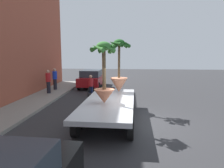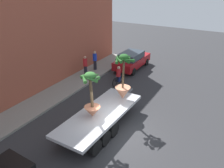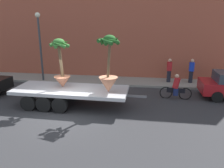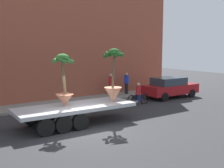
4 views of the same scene
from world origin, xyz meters
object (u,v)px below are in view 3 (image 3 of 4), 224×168
pedestrian_near_gate (191,70)px  pedestrian_far_left (169,70)px  potted_palm_rear (61,67)px  flatbed_trailer (66,92)px  street_lamp (40,38)px  potted_palm_middle (109,71)px  cyclist (176,88)px

pedestrian_near_gate → pedestrian_far_left: size_ratio=1.00×
potted_palm_rear → pedestrian_near_gate: bearing=32.8°
flatbed_trailer → pedestrian_near_gate: 9.01m
street_lamp → potted_palm_middle: bearing=-38.5°
pedestrian_near_gate → street_lamp: bearing=-175.2°
cyclist → pedestrian_near_gate: pedestrian_near_gate is taller
potted_palm_rear → street_lamp: street_lamp is taller
pedestrian_near_gate → flatbed_trailer: bearing=-145.6°
potted_palm_middle → pedestrian_near_gate: bearing=47.0°
potted_palm_rear → potted_palm_middle: 2.67m
cyclist → pedestrian_far_left: pedestrian_far_left is taller
potted_palm_rear → pedestrian_near_gate: potted_palm_rear is taller
street_lamp → pedestrian_far_left: bearing=5.3°
potted_palm_middle → pedestrian_far_left: 6.49m
potted_palm_middle → cyclist: bearing=31.7°
pedestrian_far_left → street_lamp: size_ratio=0.35×
cyclist → pedestrian_far_left: (-0.11, 3.13, 0.37)m
cyclist → pedestrian_near_gate: bearing=65.8°
pedestrian_near_gate → potted_palm_rear: bearing=-147.2°
flatbed_trailer → potted_palm_rear: size_ratio=2.72×
potted_palm_middle → pedestrian_near_gate: size_ratio=1.67×
potted_palm_rear → flatbed_trailer: bearing=-31.9°
flatbed_trailer → potted_palm_middle: size_ratio=2.49×
potted_palm_middle → pedestrian_far_left: size_ratio=1.67×
potted_palm_middle → cyclist: (3.62, 2.23, -1.42)m
cyclist → street_lamp: 9.91m
flatbed_trailer → potted_palm_rear: (-0.24, 0.15, 1.32)m
cyclist → street_lamp: street_lamp is taller
potted_palm_middle → cyclist: size_ratio=1.55×
potted_palm_rear → pedestrian_far_left: (6.14, 4.88, -1.04)m
flatbed_trailer → street_lamp: (-3.30, 4.18, 2.47)m
potted_palm_rear → pedestrian_far_left: 7.91m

